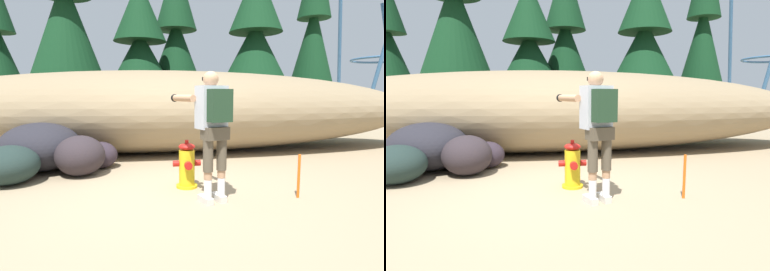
# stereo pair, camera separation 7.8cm
# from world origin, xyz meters

# --- Properties ---
(ground_plane) EXTENTS (56.00, 56.00, 0.04)m
(ground_plane) POSITION_xyz_m (0.00, 0.00, -0.02)
(ground_plane) COLOR #998466
(dirt_embankment) EXTENTS (13.48, 3.20, 1.97)m
(dirt_embankment) POSITION_xyz_m (0.00, 3.48, 0.99)
(dirt_embankment) COLOR #897556
(dirt_embankment) RESTS_ON ground_plane
(fire_hydrant) EXTENTS (0.42, 0.37, 0.72)m
(fire_hydrant) POSITION_xyz_m (0.09, 0.32, 0.33)
(fire_hydrant) COLOR gold
(fire_hydrant) RESTS_ON ground_plane
(utility_worker) EXTENTS (0.69, 1.04, 1.69)m
(utility_worker) POSITION_xyz_m (0.31, -0.36, 1.08)
(utility_worker) COLOR beige
(utility_worker) RESTS_ON ground_plane
(boulder_large) EXTENTS (1.75, 1.80, 0.89)m
(boulder_large) POSITION_xyz_m (-2.42, 1.80, 0.44)
(boulder_large) COLOR #242329
(boulder_large) RESTS_ON ground_plane
(boulder_mid) EXTENTS (1.09, 1.10, 0.61)m
(boulder_mid) POSITION_xyz_m (-2.63, 0.92, 0.31)
(boulder_mid) COLOR #1E2D29
(boulder_mid) RESTS_ON ground_plane
(boulder_small) EXTENTS (0.92, 0.94, 0.70)m
(boulder_small) POSITION_xyz_m (-1.64, 1.31, 0.35)
(boulder_small) COLOR #2C2428
(boulder_small) RESTS_ON ground_plane
(boulder_outlier) EXTENTS (0.63, 0.61, 0.50)m
(boulder_outlier) POSITION_xyz_m (-1.36, 1.81, 0.25)
(boulder_outlier) COLOR #2C232B
(boulder_outlier) RESTS_ON ground_plane
(pine_tree_left) EXTENTS (2.56, 2.56, 7.36)m
(pine_tree_left) POSITION_xyz_m (-2.84, 6.19, 3.88)
(pine_tree_left) COLOR #47331E
(pine_tree_left) RESTS_ON ground_plane
(pine_tree_center) EXTENTS (2.92, 2.92, 5.47)m
(pine_tree_center) POSITION_xyz_m (-0.60, 7.49, 2.91)
(pine_tree_center) COLOR #47331E
(pine_tree_center) RESTS_ON ground_plane
(pine_tree_right) EXTENTS (2.53, 2.53, 6.65)m
(pine_tree_right) POSITION_xyz_m (0.81, 8.42, 3.44)
(pine_tree_right) COLOR #47331E
(pine_tree_right) RESTS_ON ground_plane
(pine_tree_far_right) EXTENTS (2.86, 2.86, 5.81)m
(pine_tree_far_right) POSITION_xyz_m (3.39, 6.51, 3.15)
(pine_tree_far_right) COLOR #47331E
(pine_tree_far_right) RESTS_ON ground_plane
(pine_tree_ridge_end) EXTENTS (1.85, 1.85, 7.15)m
(pine_tree_ridge_end) POSITION_xyz_m (5.77, 6.90, 3.67)
(pine_tree_ridge_end) COLOR #47331E
(pine_tree_ridge_end) RESTS_ON ground_plane
(survey_stake) EXTENTS (0.04, 0.04, 0.60)m
(survey_stake) POSITION_xyz_m (1.52, -0.39, 0.30)
(survey_stake) COLOR #E55914
(survey_stake) RESTS_ON ground_plane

